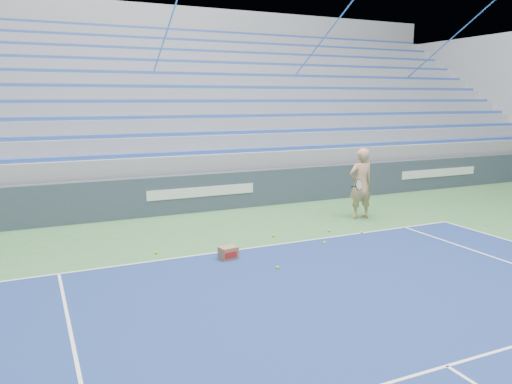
% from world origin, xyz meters
% --- Properties ---
extents(sponsor_barrier, '(30.00, 0.32, 1.10)m').
position_xyz_m(sponsor_barrier, '(0.00, 15.88, 0.55)').
color(sponsor_barrier, '#354051').
rests_on(sponsor_barrier, ground).
extents(bleachers, '(31.00, 9.15, 7.30)m').
position_xyz_m(bleachers, '(0.00, 21.60, 2.36)').
color(bleachers, '#95989D').
rests_on(bleachers, ground).
extents(tennis_player, '(0.97, 0.86, 1.92)m').
position_xyz_m(tennis_player, '(3.69, 13.22, 0.96)').
color(tennis_player, tan).
rests_on(tennis_player, ground).
extents(ball_box, '(0.40, 0.33, 0.27)m').
position_xyz_m(ball_box, '(-0.90, 11.40, 0.13)').
color(ball_box, '#906745').
rests_on(ball_box, ground).
extents(tennis_ball_0, '(0.07, 0.07, 0.07)m').
position_xyz_m(tennis_ball_0, '(2.15, 12.36, 0.03)').
color(tennis_ball_0, '#C6D22B').
rests_on(tennis_ball_0, ground).
extents(tennis_ball_1, '(0.07, 0.07, 0.07)m').
position_xyz_m(tennis_ball_1, '(0.69, 12.53, 0.03)').
color(tennis_ball_1, '#C6D22B').
rests_on(tennis_ball_1, ground).
extents(tennis_ball_2, '(0.07, 0.07, 0.07)m').
position_xyz_m(tennis_ball_2, '(-2.16, 12.36, 0.03)').
color(tennis_ball_2, '#C6D22B').
rests_on(tennis_ball_2, ground).
extents(tennis_ball_3, '(0.07, 0.07, 0.07)m').
position_xyz_m(tennis_ball_3, '(-0.26, 10.44, 0.03)').
color(tennis_ball_3, '#C6D22B').
rests_on(tennis_ball_3, ground).
extents(tennis_ball_4, '(0.07, 0.07, 0.07)m').
position_xyz_m(tennis_ball_4, '(1.47, 11.50, 0.03)').
color(tennis_ball_4, '#C6D22B').
rests_on(tennis_ball_4, ground).
extents(tennis_ball_5, '(0.07, 0.07, 0.07)m').
position_xyz_m(tennis_ball_5, '(2.77, 11.87, 0.03)').
color(tennis_ball_5, '#C6D22B').
rests_on(tennis_ball_5, ground).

